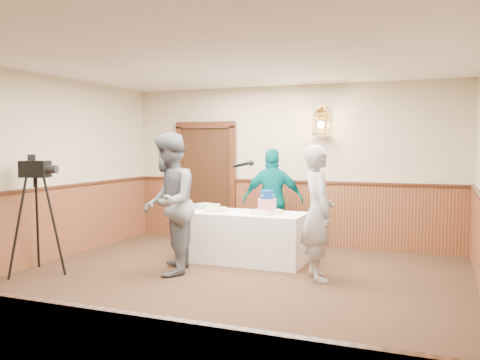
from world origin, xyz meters
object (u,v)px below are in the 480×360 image
object	(u,v)px
interviewer	(168,204)
tv_camera_rig	(37,223)
sheet_cake_green	(207,206)
tiered_cake	(267,205)
sheet_cake_yellow	(216,210)
display_table	(245,237)
assistant_p	(273,200)
baker	(318,213)

from	to	relation	value
interviewer	tv_camera_rig	world-z (taller)	interviewer
sheet_cake_green	tiered_cake	bearing A→B (deg)	-12.04
sheet_cake_yellow	interviewer	xyz separation A→B (m)	(-0.28, -0.96, 0.18)
tiered_cake	sheet_cake_green	bearing A→B (deg)	167.96
sheet_cake_green	interviewer	distance (m)	1.23
interviewer	sheet_cake_green	bearing A→B (deg)	158.82
display_table	interviewer	bearing A→B (deg)	-124.52
tiered_cake	tv_camera_rig	bearing A→B (deg)	-148.87
interviewer	tv_camera_rig	bearing A→B (deg)	-89.37
assistant_p	tv_camera_rig	bearing A→B (deg)	30.98
display_table	assistant_p	xyz separation A→B (m)	(0.16, 0.88, 0.48)
sheet_cake_yellow	interviewer	bearing A→B (deg)	-105.98
sheet_cake_green	tv_camera_rig	distance (m)	2.52
tiered_cake	baker	size ratio (longest dim) A/B	0.25
display_table	assistant_p	distance (m)	1.01
tv_camera_rig	sheet_cake_green	bearing A→B (deg)	37.41
sheet_cake_yellow	assistant_p	size ratio (longest dim) A/B	0.18
interviewer	assistant_p	size ratio (longest dim) A/B	1.13
interviewer	tv_camera_rig	size ratio (longest dim) A/B	1.25
interviewer	baker	size ratio (longest dim) A/B	1.09
sheet_cake_yellow	tv_camera_rig	bearing A→B (deg)	-139.87
tiered_cake	assistant_p	xyz separation A→B (m)	(-0.21, 0.93, -0.04)
sheet_cake_yellow	sheet_cake_green	size ratio (longest dim) A/B	0.91
baker	tv_camera_rig	xyz separation A→B (m)	(-3.62, -1.13, -0.19)
baker	tv_camera_rig	world-z (taller)	baker
sheet_cake_yellow	tv_camera_rig	size ratio (longest dim) A/B	0.20
tiered_cake	tv_camera_rig	world-z (taller)	tv_camera_rig
display_table	tv_camera_rig	distance (m)	2.95
sheet_cake_green	assistant_p	xyz separation A→B (m)	(0.88, 0.70, 0.06)
display_table	interviewer	xyz separation A→B (m)	(-0.72, -1.04, 0.59)
sheet_cake_green	interviewer	size ratio (longest dim) A/B	0.17
baker	interviewer	bearing A→B (deg)	74.75
interviewer	assistant_p	bearing A→B (deg)	134.12
display_table	interviewer	distance (m)	1.39
tiered_cake	assistant_p	bearing A→B (deg)	102.71
display_table	baker	distance (m)	1.46
sheet_cake_green	tv_camera_rig	xyz separation A→B (m)	(-1.66, -1.89, -0.09)
sheet_cake_yellow	sheet_cake_green	distance (m)	0.38
tiered_cake	sheet_cake_green	world-z (taller)	tiered_cake
display_table	sheet_cake_yellow	xyz separation A→B (m)	(-0.44, -0.08, 0.41)
tiered_cake	interviewer	world-z (taller)	interviewer
display_table	sheet_cake_green	world-z (taller)	sheet_cake_green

